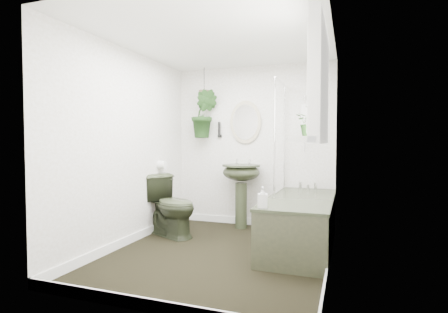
% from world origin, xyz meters
% --- Properties ---
extents(floor, '(2.30, 2.80, 0.02)m').
position_xyz_m(floor, '(0.00, 0.00, -0.01)').
color(floor, black).
rests_on(floor, ground).
extents(ceiling, '(2.30, 2.80, 0.02)m').
position_xyz_m(ceiling, '(0.00, 0.00, 2.31)').
color(ceiling, white).
rests_on(ceiling, ground).
extents(wall_back, '(2.30, 0.02, 2.30)m').
position_xyz_m(wall_back, '(0.00, 1.41, 1.15)').
color(wall_back, white).
rests_on(wall_back, ground).
extents(wall_front, '(2.30, 0.02, 2.30)m').
position_xyz_m(wall_front, '(0.00, -1.41, 1.15)').
color(wall_front, white).
rests_on(wall_front, ground).
extents(wall_left, '(0.02, 2.80, 2.30)m').
position_xyz_m(wall_left, '(-1.16, 0.00, 1.15)').
color(wall_left, white).
rests_on(wall_left, ground).
extents(wall_right, '(0.02, 2.80, 2.30)m').
position_xyz_m(wall_right, '(1.16, 0.00, 1.15)').
color(wall_right, white).
rests_on(wall_right, ground).
extents(skirting, '(2.30, 2.80, 0.10)m').
position_xyz_m(skirting, '(0.00, 0.00, 0.05)').
color(skirting, white).
rests_on(skirting, floor).
extents(bathtub, '(0.72, 1.72, 0.58)m').
position_xyz_m(bathtub, '(0.80, 0.50, 0.29)').
color(bathtub, '#2A311F').
rests_on(bathtub, floor).
extents(bath_screen, '(0.04, 0.72, 1.40)m').
position_xyz_m(bath_screen, '(0.47, 0.99, 1.28)').
color(bath_screen, silver).
rests_on(bath_screen, bathtub).
extents(shower_box, '(0.20, 0.10, 0.35)m').
position_xyz_m(shower_box, '(0.80, 1.34, 1.55)').
color(shower_box, white).
rests_on(shower_box, wall_back).
extents(oval_mirror, '(0.46, 0.03, 0.62)m').
position_xyz_m(oval_mirror, '(-0.10, 1.37, 1.50)').
color(oval_mirror, tan).
rests_on(oval_mirror, wall_back).
extents(wall_sconce, '(0.04, 0.04, 0.22)m').
position_xyz_m(wall_sconce, '(-0.50, 1.36, 1.40)').
color(wall_sconce, black).
rests_on(wall_sconce, wall_back).
extents(toilet_roll_holder, '(0.11, 0.11, 0.11)m').
position_xyz_m(toilet_roll_holder, '(-1.10, 0.70, 0.90)').
color(toilet_roll_holder, white).
rests_on(toilet_roll_holder, wall_left).
extents(window_recess, '(0.08, 1.00, 0.90)m').
position_xyz_m(window_recess, '(1.09, -0.70, 1.65)').
color(window_recess, white).
rests_on(window_recess, wall_right).
extents(window_sill, '(0.18, 1.00, 0.04)m').
position_xyz_m(window_sill, '(1.02, -0.70, 1.23)').
color(window_sill, white).
rests_on(window_sill, wall_right).
extents(window_blinds, '(0.01, 0.86, 0.76)m').
position_xyz_m(window_blinds, '(1.04, -0.70, 1.65)').
color(window_blinds, white).
rests_on(window_blinds, wall_right).
extents(toilet, '(0.88, 0.71, 0.79)m').
position_xyz_m(toilet, '(-0.84, 0.48, 0.39)').
color(toilet, '#2A311F').
rests_on(toilet, floor).
extents(pedestal_sink, '(0.55, 0.48, 0.90)m').
position_xyz_m(pedestal_sink, '(-0.10, 1.16, 0.45)').
color(pedestal_sink, '#2A311F').
rests_on(pedestal_sink, floor).
extents(sill_plant, '(0.26, 0.23, 0.27)m').
position_xyz_m(sill_plant, '(0.99, -0.40, 1.38)').
color(sill_plant, black).
rests_on(sill_plant, window_sill).
extents(hanging_plant, '(0.41, 0.34, 0.70)m').
position_xyz_m(hanging_plant, '(-0.70, 1.25, 1.62)').
color(hanging_plant, black).
rests_on(hanging_plant, ceiling).
extents(soap_bottle, '(0.11, 0.11, 0.20)m').
position_xyz_m(soap_bottle, '(0.54, -0.25, 0.68)').
color(soap_bottle, '#302D2D').
rests_on(soap_bottle, bathtub).
extents(hanging_pot, '(0.16, 0.16, 0.12)m').
position_xyz_m(hanging_pot, '(-0.70, 1.25, 1.91)').
color(hanging_pot, brown).
rests_on(hanging_pot, ceiling).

